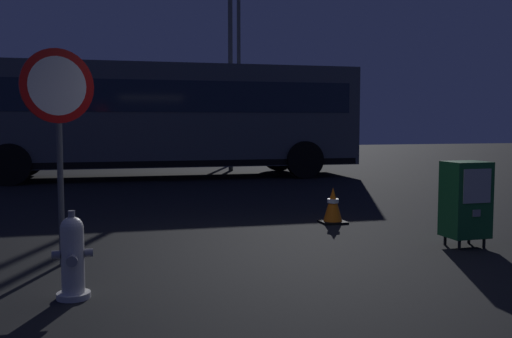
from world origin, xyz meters
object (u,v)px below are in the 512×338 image
object	(u,v)px
newspaper_box_primary	(466,199)
bus_near	(162,115)
fire_hydrant	(73,257)
traffic_cone	(333,206)
street_light_far_left	(239,44)
stop_sign	(58,111)
street_light_near_right	(230,27)

from	to	relation	value
newspaper_box_primary	bus_near	size ratio (longest dim) A/B	0.10
fire_hydrant	traffic_cone	distance (m)	4.51
bus_near	street_light_far_left	size ratio (longest dim) A/B	1.35
fire_hydrant	newspaper_box_primary	world-z (taller)	newspaper_box_primary
newspaper_box_primary	fire_hydrant	bearing A→B (deg)	-169.25
traffic_cone	bus_near	distance (m)	8.20
fire_hydrant	stop_sign	world-z (taller)	stop_sign
stop_sign	bus_near	world-z (taller)	bus_near
fire_hydrant	street_light_far_left	bearing A→B (deg)	71.27
bus_near	fire_hydrant	bearing A→B (deg)	-98.53
fire_hydrant	bus_near	size ratio (longest dim) A/B	0.07
newspaper_box_primary	traffic_cone	size ratio (longest dim) A/B	1.92
fire_hydrant	stop_sign	bearing A→B (deg)	96.99
street_light_near_right	street_light_far_left	xyz separation A→B (m)	(1.31, 4.16, 0.09)
fire_hydrant	traffic_cone	size ratio (longest dim) A/B	1.41
traffic_cone	street_light_far_left	world-z (taller)	street_light_far_left
fire_hydrant	street_light_near_right	size ratio (longest dim) A/B	0.10
fire_hydrant	bus_near	bearing A→B (deg)	79.61
traffic_cone	fire_hydrant	bearing A→B (deg)	-142.19
fire_hydrant	street_light_far_left	world-z (taller)	street_light_far_left
bus_near	newspaper_box_primary	bearing A→B (deg)	-74.03
street_light_near_right	stop_sign	bearing A→B (deg)	-111.81
street_light_near_right	bus_near	bearing A→B (deg)	-145.85
stop_sign	traffic_cone	distance (m)	4.24
street_light_near_right	fire_hydrant	bearing A→B (deg)	-109.15
bus_near	street_light_far_left	bearing A→B (deg)	59.65
bus_near	street_light_near_right	bearing A→B (deg)	36.01
traffic_cone	street_light_near_right	bearing A→B (deg)	85.87
stop_sign	traffic_cone	size ratio (longest dim) A/B	4.21
fire_hydrant	traffic_cone	xyz separation A→B (m)	(3.56, 2.77, -0.09)
stop_sign	street_light_near_right	world-z (taller)	street_light_near_right
traffic_cone	newspaper_box_primary	bearing A→B (deg)	-65.81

